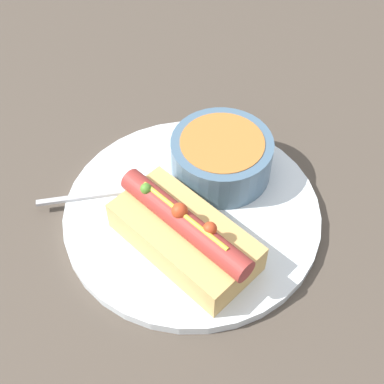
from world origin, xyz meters
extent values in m
plane|color=#4C4238|center=(0.00, 0.00, 0.00)|extent=(4.00, 4.00, 0.00)
cylinder|color=white|center=(0.00, 0.00, 0.01)|extent=(0.28, 0.28, 0.01)
cube|color=#DBAD60|center=(0.02, -0.04, 0.03)|extent=(0.16, 0.09, 0.04)
cylinder|color=#9E332D|center=(0.02, -0.04, 0.05)|extent=(0.16, 0.04, 0.02)
sphere|color=#518C2D|center=(-0.03, -0.04, 0.07)|extent=(0.01, 0.01, 0.01)
sphere|color=#C63F1E|center=(0.05, -0.04, 0.07)|extent=(0.01, 0.01, 0.01)
sphere|color=#C63F1E|center=(0.02, -0.04, 0.07)|extent=(0.02, 0.02, 0.02)
cylinder|color=gold|center=(0.02, -0.04, 0.07)|extent=(0.11, 0.02, 0.01)
cylinder|color=slate|center=(-0.01, 0.06, 0.04)|extent=(0.11, 0.11, 0.05)
cylinder|color=#C67533|center=(-0.01, 0.06, 0.06)|extent=(0.09, 0.09, 0.01)
cube|color=#B7B7BC|center=(-0.09, -0.05, 0.01)|extent=(0.09, 0.10, 0.00)
ellipsoid|color=#B7B7BC|center=(-0.04, 0.01, 0.02)|extent=(0.04, 0.04, 0.01)
camera|label=1|loc=(0.22, -0.28, 0.47)|focal=50.00mm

